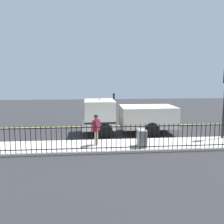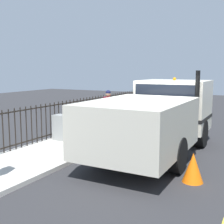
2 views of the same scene
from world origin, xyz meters
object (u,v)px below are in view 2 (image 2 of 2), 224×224
(worker_standing, at_px, (108,106))
(utility_cabinet, at_px, (64,128))
(work_truck, at_px, (160,113))
(traffic_cone, at_px, (193,168))

(worker_standing, bearing_deg, utility_cabinet, -71.15)
(work_truck, height_order, worker_standing, work_truck)
(work_truck, bearing_deg, utility_cabinet, -171.46)
(work_truck, height_order, traffic_cone, work_truck)
(work_truck, bearing_deg, worker_standing, 147.08)
(work_truck, relative_size, traffic_cone, 8.70)
(worker_standing, bearing_deg, work_truck, -1.75)
(worker_standing, relative_size, traffic_cone, 2.37)
(work_truck, xyz_separation_m, worker_standing, (2.96, -1.90, -0.12))
(work_truck, xyz_separation_m, traffic_cone, (-1.61, 2.13, -0.93))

